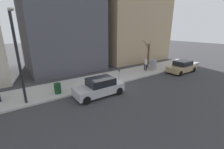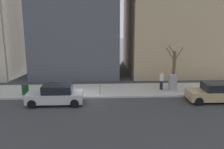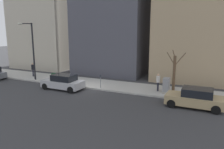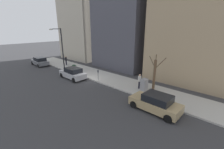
% 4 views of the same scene
% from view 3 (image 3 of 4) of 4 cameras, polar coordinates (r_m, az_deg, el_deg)
% --- Properties ---
extents(ground_plane, '(120.00, 120.00, 0.00)m').
position_cam_3_polar(ground_plane, '(22.51, -7.15, -3.62)').
color(ground_plane, '#38383A').
extents(sidewalk, '(4.00, 36.00, 0.15)m').
position_cam_3_polar(sidewalk, '(24.15, -4.65, -2.35)').
color(sidewalk, '#B2AFA8').
rests_on(sidewalk, ground).
extents(parked_car_tan, '(1.95, 4.21, 1.52)m').
position_cam_3_polar(parked_car_tan, '(17.93, 20.84, -5.79)').
color(parked_car_tan, tan).
rests_on(parked_car_tan, ground).
extents(parked_car_silver, '(1.94, 4.21, 1.52)m').
position_cam_3_polar(parked_car_silver, '(22.37, -12.66, -1.97)').
color(parked_car_silver, '#B7B7BC').
rests_on(parked_car_silver, ground).
extents(parking_meter, '(0.14, 0.10, 1.35)m').
position_cam_3_polar(parking_meter, '(21.87, -3.02, -1.35)').
color(parking_meter, slate).
rests_on(parking_meter, sidewalk).
extents(utility_box, '(0.83, 0.61, 1.43)m').
position_cam_3_polar(utility_box, '(20.63, 13.99, -2.84)').
color(utility_box, '#A8A399').
rests_on(utility_box, sidewalk).
extents(streetlamp, '(1.97, 0.32, 6.50)m').
position_cam_3_polar(streetlamp, '(26.51, -20.32, 6.84)').
color(streetlamp, black).
rests_on(streetlamp, sidewalk).
extents(bare_tree, '(0.96, 1.72, 3.81)m').
position_cam_3_polar(bare_tree, '(21.60, 15.93, 0.69)').
color(bare_tree, brown).
rests_on(bare_tree, sidewalk).
extents(trash_bin, '(0.56, 0.56, 0.90)m').
position_cam_3_polar(trash_bin, '(25.77, -14.96, -0.63)').
color(trash_bin, '#14381E').
rests_on(trash_bin, sidewalk).
extents(pedestrian_near_meter, '(0.39, 0.36, 1.66)m').
position_cam_3_polar(pedestrian_near_meter, '(21.20, 11.94, -1.70)').
color(pedestrian_near_meter, '#1E1E2D').
rests_on(pedestrian_near_meter, sidewalk).
extents(pedestrian_midblock, '(0.36, 0.36, 1.66)m').
position_cam_3_polar(pedestrian_midblock, '(29.20, -19.98, 1.43)').
color(pedestrian_midblock, '#1E1E2D').
rests_on(pedestrian_midblock, sidewalk).
extents(office_tower_right, '(9.45, 9.45, 18.20)m').
position_cam_3_polar(office_tower_right, '(37.59, -15.88, 16.03)').
color(office_tower_right, '#BCB29E').
rests_on(office_tower_right, ground).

